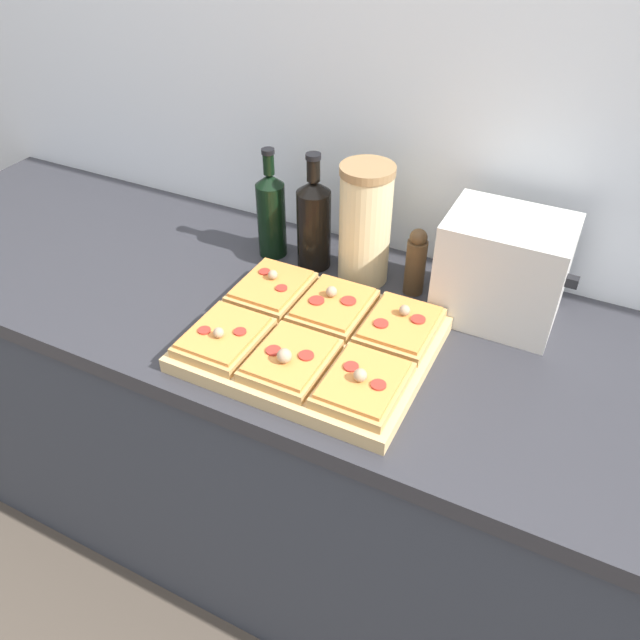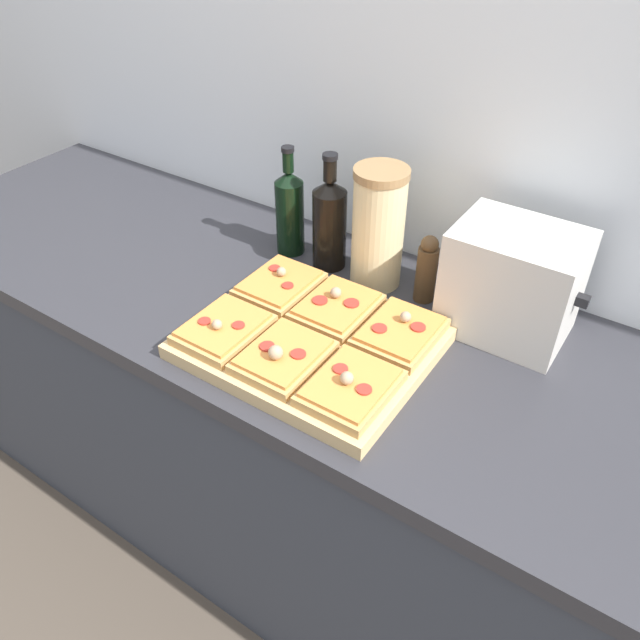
# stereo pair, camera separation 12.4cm
# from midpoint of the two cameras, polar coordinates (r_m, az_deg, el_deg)

# --- Properties ---
(wall_back) EXTENTS (6.00, 0.06, 2.50)m
(wall_back) POSITION_cam_midpoint_polar(r_m,az_deg,el_deg) (1.42, 8.46, 18.91)
(wall_back) COLOR silver
(wall_back) RESTS_ON ground_plane
(kitchen_counter) EXTENTS (2.63, 0.67, 0.89)m
(kitchen_counter) POSITION_cam_midpoint_polar(r_m,az_deg,el_deg) (1.62, 1.38, -13.25)
(kitchen_counter) COLOR #333842
(kitchen_counter) RESTS_ON ground_plane
(cutting_board) EXTENTS (0.46, 0.39, 0.03)m
(cutting_board) POSITION_cam_midpoint_polar(r_m,az_deg,el_deg) (1.25, -3.48, -2.16)
(cutting_board) COLOR tan
(cutting_board) RESTS_ON kitchen_counter
(pizza_slice_back_left) EXTENTS (0.14, 0.17, 0.05)m
(pizza_slice_back_left) POSITION_cam_midpoint_polar(r_m,az_deg,el_deg) (1.35, -7.07, 2.89)
(pizza_slice_back_left) COLOR tan
(pizza_slice_back_left) RESTS_ON cutting_board
(pizza_slice_back_center) EXTENTS (0.14, 0.17, 0.05)m
(pizza_slice_back_center) POSITION_cam_midpoint_polar(r_m,az_deg,el_deg) (1.29, -1.52, 1.22)
(pizza_slice_back_center) COLOR tan
(pizza_slice_back_center) RESTS_ON cutting_board
(pizza_slice_back_right) EXTENTS (0.14, 0.17, 0.05)m
(pizza_slice_back_right) POSITION_cam_midpoint_polar(r_m,az_deg,el_deg) (1.24, 4.54, -0.62)
(pizza_slice_back_right) COLOR tan
(pizza_slice_back_right) RESTS_ON cutting_board
(pizza_slice_front_left) EXTENTS (0.14, 0.17, 0.05)m
(pizza_slice_front_left) POSITION_cam_midpoint_polar(r_m,az_deg,el_deg) (1.24, -11.62, -1.58)
(pizza_slice_front_left) COLOR tan
(pizza_slice_front_left) RESTS_ON cutting_board
(pizza_slice_front_center) EXTENTS (0.14, 0.17, 0.06)m
(pizza_slice_front_center) POSITION_cam_midpoint_polar(r_m,az_deg,el_deg) (1.17, -5.77, -3.67)
(pizza_slice_front_center) COLOR tan
(pizza_slice_front_center) RESTS_ON cutting_board
(pizza_slice_front_right) EXTENTS (0.14, 0.17, 0.05)m
(pizza_slice_front_right) POSITION_cam_midpoint_polar(r_m,az_deg,el_deg) (1.11, 0.79, -5.96)
(pizza_slice_front_right) COLOR tan
(pizza_slice_front_right) RESTS_ON cutting_board
(olive_oil_bottle) EXTENTS (0.07, 0.07, 0.27)m
(olive_oil_bottle) POSITION_cam_midpoint_polar(r_m,az_deg,el_deg) (1.50, -6.89, 9.61)
(olive_oil_bottle) COLOR black
(olive_oil_bottle) RESTS_ON kitchen_counter
(wine_bottle) EXTENTS (0.08, 0.08, 0.28)m
(wine_bottle) POSITION_cam_midpoint_polar(r_m,az_deg,el_deg) (1.44, -3.07, 8.86)
(wine_bottle) COLOR black
(wine_bottle) RESTS_ON kitchen_counter
(grain_jar_tall) EXTENTS (0.12, 0.12, 0.28)m
(grain_jar_tall) POSITION_cam_midpoint_polar(r_m,az_deg,el_deg) (1.38, 1.55, 8.61)
(grain_jar_tall) COLOR beige
(grain_jar_tall) RESTS_ON kitchen_counter
(pepper_mill) EXTENTS (0.05, 0.05, 0.16)m
(pepper_mill) POSITION_cam_midpoint_polar(r_m,az_deg,el_deg) (1.37, 6.20, 5.20)
(pepper_mill) COLOR #47331E
(pepper_mill) RESTS_ON kitchen_counter
(toaster_oven) EXTENTS (0.27, 0.19, 0.23)m
(toaster_oven) POSITION_cam_midpoint_polar(r_m,az_deg,el_deg) (1.31, 13.79, 4.42)
(toaster_oven) COLOR beige
(toaster_oven) RESTS_ON kitchen_counter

